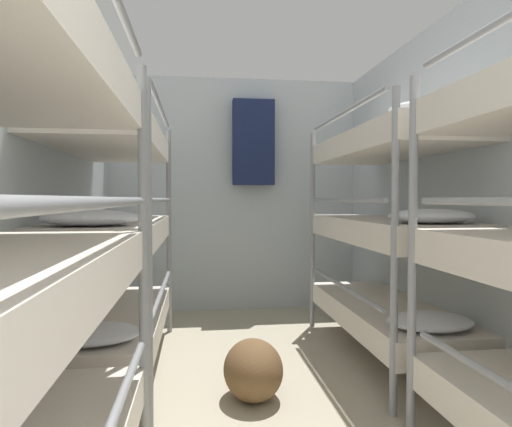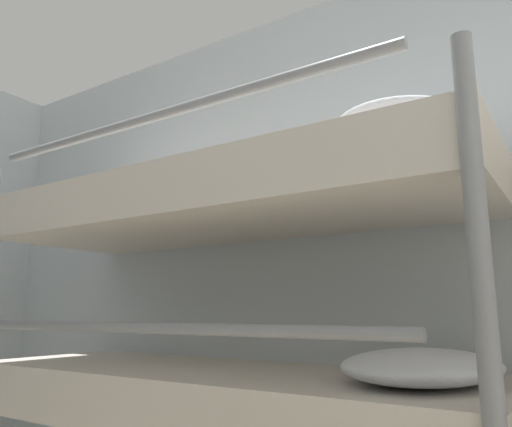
# 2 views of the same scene
# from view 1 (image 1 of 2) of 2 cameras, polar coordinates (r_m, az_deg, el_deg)

# --- Properties ---
(wall_left) EXTENTS (0.06, 5.24, 2.50)m
(wall_left) POSITION_cam_1_polar(r_m,az_deg,el_deg) (2.55, -29.06, 2.62)
(wall_left) COLOR silver
(wall_left) RESTS_ON ground_plane
(wall_right) EXTENTS (0.06, 5.24, 2.50)m
(wall_right) POSITION_cam_1_polar(r_m,az_deg,el_deg) (2.96, 29.34, 2.48)
(wall_right) COLOR silver
(wall_right) RESTS_ON ground_plane
(wall_back) EXTENTS (2.77, 0.06, 2.50)m
(wall_back) POSITION_cam_1_polar(r_m,az_deg,el_deg) (4.98, -2.64, 2.37)
(wall_back) COLOR silver
(wall_back) RESTS_ON ground_plane
(bunk_stack_left_far) EXTENTS (0.68, 1.83, 1.85)m
(bunk_stack_left_far) POSITION_cam_1_polar(r_m,az_deg,el_deg) (3.27, -17.49, -2.15)
(bunk_stack_left_far) COLOR gray
(bunk_stack_left_far) RESTS_ON ground_plane
(bunk_stack_right_far) EXTENTS (0.68, 1.83, 1.85)m
(bunk_stack_right_far) POSITION_cam_1_polar(r_m,az_deg,el_deg) (3.51, 16.12, -1.87)
(bunk_stack_right_far) COLOR gray
(bunk_stack_right_far) RESTS_ON ground_plane
(duffel_bag) EXTENTS (0.36, 0.45, 0.36)m
(duffel_bag) POSITION_cam_1_polar(r_m,az_deg,el_deg) (2.90, -0.35, -18.94)
(duffel_bag) COLOR brown
(duffel_bag) RESTS_ON ground_plane
(hanging_coat) EXTENTS (0.44, 0.12, 0.90)m
(hanging_coat) POSITION_cam_1_polar(r_m,az_deg,el_deg) (4.88, -0.32, 8.87)
(hanging_coat) COLOR #192347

